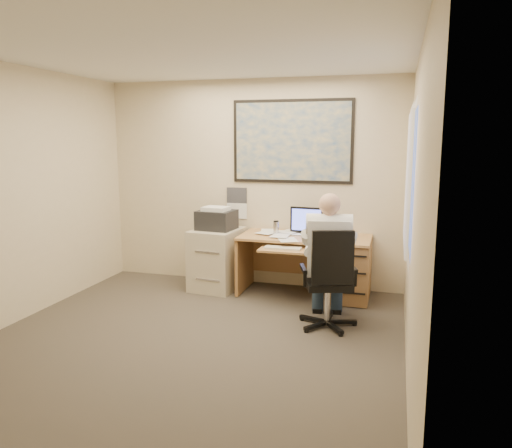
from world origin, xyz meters
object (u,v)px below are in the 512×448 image
(filing_cabinet, at_px, (217,253))
(office_chair, at_px, (325,299))
(desk, at_px, (331,262))
(person, at_px, (329,260))

(filing_cabinet, distance_m, office_chair, 1.86)
(desk, bearing_deg, office_chair, -85.84)
(desk, relative_size, office_chair, 1.51)
(desk, relative_size, filing_cabinet, 1.48)
(office_chair, xyz_separation_m, person, (0.02, 0.08, 0.39))
(person, bearing_deg, desk, 87.60)
(desk, distance_m, office_chair, 1.07)
(office_chair, height_order, person, person)
(desk, bearing_deg, filing_cabinet, -177.95)
(office_chair, relative_size, person, 0.76)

